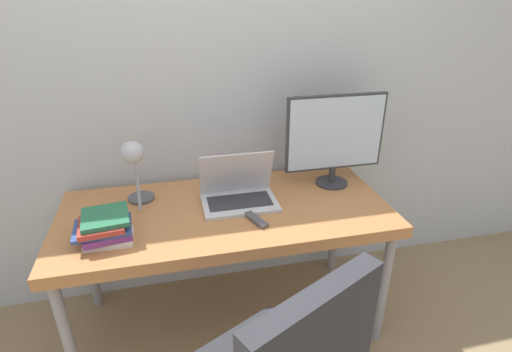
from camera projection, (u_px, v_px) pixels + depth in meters
wall_back at (209, 80)px, 2.15m from camera, size 8.00×0.05×2.60m
desk at (226, 219)px, 2.03m from camera, size 1.64×0.75×0.75m
laptop at (238, 193)px, 2.04m from camera, size 0.38×0.26×0.26m
monitor at (335, 136)px, 2.14m from camera, size 0.55×0.18×0.51m
desk_lamp at (134, 163)px, 1.88m from camera, size 0.14×0.26×0.37m
book_stack at (105, 228)px, 1.72m from camera, size 0.25×0.24×0.12m
tv_remote at (256, 220)px, 1.89m from camera, size 0.09×0.15×0.02m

